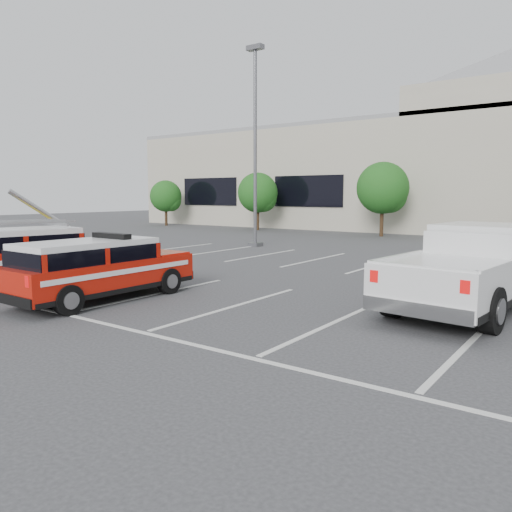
{
  "coord_description": "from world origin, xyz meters",
  "views": [
    {
      "loc": [
        7.42,
        -9.33,
        2.71
      ],
      "look_at": [
        -0.49,
        1.65,
        1.05
      ],
      "focal_mm": 35.0,
      "sensor_mm": 36.0,
      "label": 1
    }
  ],
  "objects": [
    {
      "name": "light_pole_left",
      "position": [
        -8.0,
        12.0,
        5.19
      ],
      "size": [
        0.9,
        0.6,
        10.24
      ],
      "color": "#59595E",
      "rests_on": "ground"
    },
    {
      "name": "ladder_suv",
      "position": [
        -6.59,
        -1.38,
        0.78
      ],
      "size": [
        2.77,
        5.23,
        1.96
      ],
      "rotation": [
        0.0,
        0.0,
        -0.17
      ],
      "color": "#AD1408",
      "rests_on": "ground"
    },
    {
      "name": "fire_chief_suv",
      "position": [
        -3.29,
        -1.38,
        0.7
      ],
      "size": [
        1.81,
        4.89,
        1.71
      ],
      "rotation": [
        0.0,
        0.0,
        -0.01
      ],
      "color": "#AD1408",
      "rests_on": "ground"
    },
    {
      "name": "utility_rig",
      "position": [
        -11.51,
        1.44,
        0.59
      ],
      "size": [
        3.65,
        3.66,
        2.96
      ],
      "rotation": [
        0.0,
        0.0,
        -0.27
      ],
      "color": "#59595E",
      "rests_on": "ground"
    },
    {
      "name": "ground",
      "position": [
        0.0,
        0.0,
        0.0
      ],
      "size": [
        120.0,
        120.0,
        0.0
      ],
      "primitive_type": "plane",
      "color": "#343436",
      "rests_on": "ground"
    },
    {
      "name": "convention_building",
      "position": [
        0.18,
        31.86,
        4.72
      ],
      "size": [
        60.0,
        16.99,
        13.2
      ],
      "color": "#B9B39D",
      "rests_on": "ground"
    },
    {
      "name": "stall_markings",
      "position": [
        0.0,
        4.5,
        0.01
      ],
      "size": [
        23.0,
        15.0,
        0.01
      ],
      "primitive_type": "cube",
      "color": "silver",
      "rests_on": "ground"
    },
    {
      "name": "white_pickup",
      "position": [
        4.77,
        3.35,
        0.8
      ],
      "size": [
        2.89,
        6.71,
        2.0
      ],
      "rotation": [
        0.0,
        0.0,
        -0.1
      ],
      "color": "silver",
      "rests_on": "ground"
    },
    {
      "name": "tree_left",
      "position": [
        -14.91,
        22.05,
        2.77
      ],
      "size": [
        3.07,
        3.07,
        4.42
      ],
      "color": "#3F2B19",
      "rests_on": "ground"
    },
    {
      "name": "tree_far_left",
      "position": [
        -24.91,
        22.05,
        2.5
      ],
      "size": [
        2.77,
        2.77,
        3.99
      ],
      "color": "#3F2B19",
      "rests_on": "ground"
    },
    {
      "name": "tree_mid_left",
      "position": [
        -4.91,
        22.05,
        3.04
      ],
      "size": [
        3.37,
        3.37,
        4.85
      ],
      "color": "#3F2B19",
      "rests_on": "ground"
    }
  ]
}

